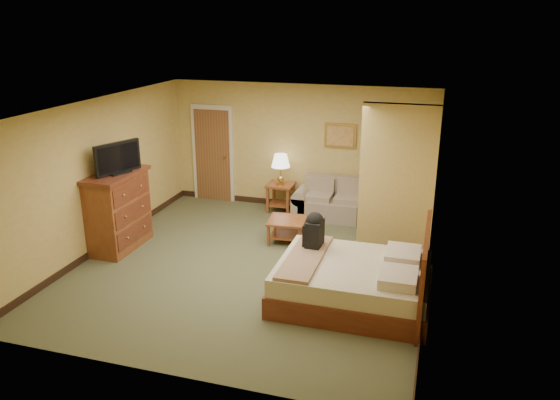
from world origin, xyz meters
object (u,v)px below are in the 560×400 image
at_px(loveseat, 334,205).
at_px(dresser, 118,210).
at_px(coffee_table, 287,226).
at_px(bed, 357,282).

xyz_separation_m(loveseat, dresser, (-3.31, -2.55, 0.42)).
distance_m(coffee_table, dresser, 2.97).
xyz_separation_m(dresser, bed, (4.29, -0.74, -0.37)).
bearing_deg(bed, loveseat, 106.64).
bearing_deg(dresser, bed, -9.81).
bearing_deg(loveseat, coffee_table, -111.69).
height_order(loveseat, bed, bed).
height_order(coffee_table, bed, bed).
distance_m(loveseat, dresser, 4.20).
bearing_deg(coffee_table, dresser, -158.04).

